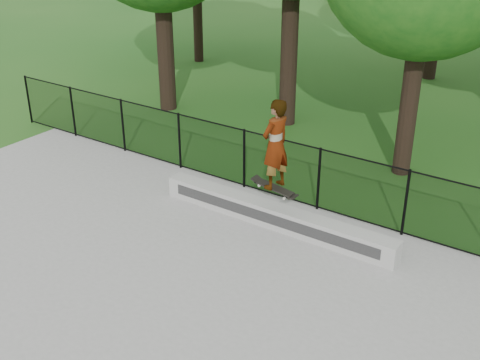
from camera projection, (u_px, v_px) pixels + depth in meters
The scene contains 5 objects.
ground at pixel (52, 315), 10.31m from camera, with size 100.00×100.00×0.00m, color #1C5718.
concrete_slab at pixel (51, 314), 10.30m from camera, with size 14.00×12.00×0.06m, color gray.
grind_ledge at pixel (274, 216), 12.86m from camera, with size 5.55×0.40×0.47m, color #B4B4AE.
skater_airborne at pixel (275, 146), 11.81m from camera, with size 0.84×0.75×2.00m.
chainlink_fence at pixel (244, 158), 14.34m from camera, with size 16.06×0.06×1.50m.
Camera 1 is at (7.36, -5.00, 6.57)m, focal length 45.00 mm.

